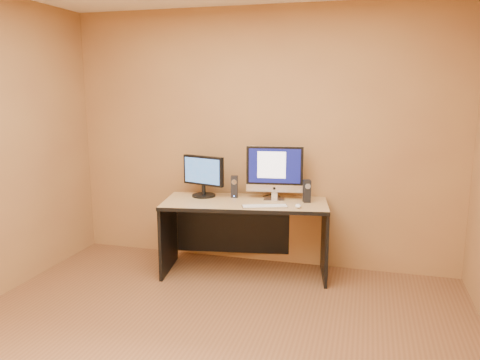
# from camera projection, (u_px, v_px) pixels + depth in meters

# --- Properties ---
(walls) EXTENTS (4.00, 4.00, 2.60)m
(walls) POSITION_uv_depth(u_px,v_px,m) (187.00, 171.00, 2.87)
(walls) COLOR olive
(walls) RESTS_ON ground
(desk) EXTENTS (1.66, 0.93, 0.73)m
(desk) POSITION_uv_depth(u_px,v_px,m) (245.00, 237.00, 4.59)
(desk) COLOR tan
(desk) RESTS_ON ground
(imac) EXTENTS (0.58, 0.28, 0.54)m
(imac) POSITION_uv_depth(u_px,v_px,m) (274.00, 173.00, 4.54)
(imac) COLOR #B5B5B9
(imac) RESTS_ON desk
(second_monitor) EXTENTS (0.52, 0.36, 0.41)m
(second_monitor) POSITION_uv_depth(u_px,v_px,m) (203.00, 176.00, 4.69)
(second_monitor) COLOR black
(second_monitor) RESTS_ON desk
(speaker_left) EXTENTS (0.08, 0.08, 0.22)m
(speaker_left) POSITION_uv_depth(u_px,v_px,m) (234.00, 187.00, 4.67)
(speaker_left) COLOR black
(speaker_left) RESTS_ON desk
(speaker_right) EXTENTS (0.09, 0.09, 0.22)m
(speaker_right) POSITION_uv_depth(u_px,v_px,m) (307.00, 191.00, 4.47)
(speaker_right) COLOR black
(speaker_right) RESTS_ON desk
(keyboard) EXTENTS (0.44, 0.25, 0.02)m
(keyboard) POSITION_uv_depth(u_px,v_px,m) (265.00, 206.00, 4.29)
(keyboard) COLOR silver
(keyboard) RESTS_ON desk
(mouse) EXTENTS (0.07, 0.11, 0.04)m
(mouse) POSITION_uv_depth(u_px,v_px,m) (298.00, 206.00, 4.27)
(mouse) COLOR silver
(mouse) RESTS_ON desk
(cable_a) EXTENTS (0.09, 0.20, 0.01)m
(cable_a) POSITION_uv_depth(u_px,v_px,m) (279.00, 196.00, 4.74)
(cable_a) COLOR black
(cable_a) RESTS_ON desk
(cable_b) EXTENTS (0.09, 0.16, 0.01)m
(cable_b) POSITION_uv_depth(u_px,v_px,m) (268.00, 195.00, 4.77)
(cable_b) COLOR black
(cable_b) RESTS_ON desk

